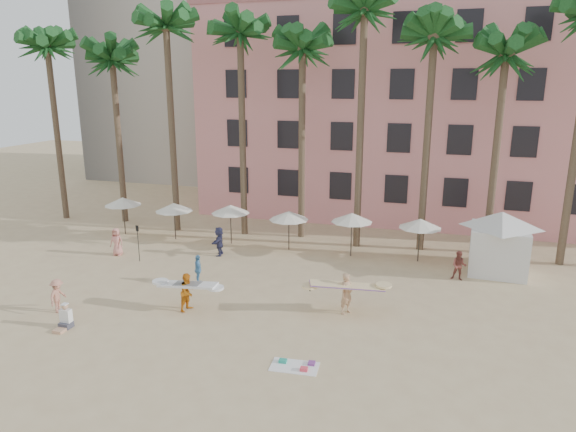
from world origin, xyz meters
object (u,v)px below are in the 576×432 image
Objects in this scene: carrier_yellow at (347,291)px; carrier_white at (188,291)px; pink_hotel at (433,112)px; cabana at (500,237)px.

carrier_yellow is 7.37m from carrier_white.
carrier_yellow is at bearing 13.95° from carrier_white.
pink_hotel reaches higher than carrier_white.
cabana is (4.32, -13.94, -5.93)m from pink_hotel.
pink_hotel is 10.14× the size of carrier_yellow.
pink_hotel is 26.38m from carrier_white.
carrier_white is at bearing -146.53° from cabana.
carrier_yellow reaches higher than carrier_white.
carrier_white is at bearing -166.05° from carrier_yellow.
pink_hotel is 22.86m from carrier_yellow.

